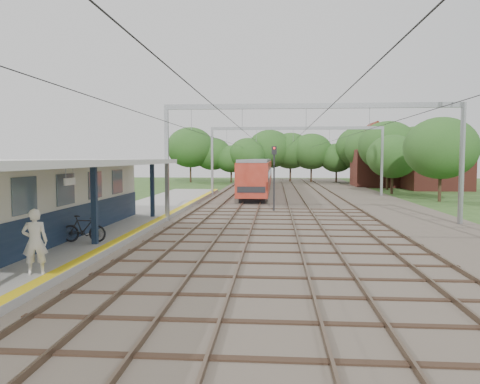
{
  "coord_description": "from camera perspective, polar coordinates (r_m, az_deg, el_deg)",
  "views": [
    {
      "loc": [
        1.45,
        -12.42,
        3.84
      ],
      "look_at": [
        -0.9,
        18.5,
        1.6
      ],
      "focal_mm": 35.0,
      "sensor_mm": 36.0,
      "label": 1
    }
  ],
  "objects": [
    {
      "name": "ground",
      "position": [
        13.08,
        -2.28,
        -12.96
      ],
      "size": [
        160.0,
        160.0,
        0.0
      ],
      "primitive_type": "plane",
      "color": "#2D4C1E",
      "rests_on": "ground"
    },
    {
      "name": "person",
      "position": [
        15.37,
        -23.73,
        -5.56
      ],
      "size": [
        0.86,
        0.72,
        1.99
      ],
      "primitive_type": "imported",
      "rotation": [
        0.0,
        0.0,
        3.54
      ],
      "color": "white",
      "rests_on": "platform"
    },
    {
      "name": "ballast_bed",
      "position": [
        42.66,
        7.75,
        -1.0
      ],
      "size": [
        18.0,
        90.0,
        0.1
      ],
      "primitive_type": "cube",
      "color": "#473D33",
      "rests_on": "ground"
    },
    {
      "name": "station_building",
      "position": [
        22.07,
        -23.59,
        -0.88
      ],
      "size": [
        3.41,
        18.0,
        3.4
      ],
      "color": "beige",
      "rests_on": "platform"
    },
    {
      "name": "yellow_stripe",
      "position": [
        27.48,
        -9.82,
        -3.22
      ],
      "size": [
        0.45,
        52.0,
        0.01
      ],
      "primitive_type": "cube",
      "color": "yellow",
      "rests_on": "platform"
    },
    {
      "name": "signal_post",
      "position": [
        33.29,
        4.17,
        2.75
      ],
      "size": [
        0.37,
        0.32,
        4.7
      ],
      "rotation": [
        0.0,
        0.0,
        0.32
      ],
      "color": "black",
      "rests_on": "ground"
    },
    {
      "name": "catenary_system",
      "position": [
        37.79,
        7.33,
        6.64
      ],
      "size": [
        17.22,
        88.0,
        7.0
      ],
      "color": "gray",
      "rests_on": "ground"
    },
    {
      "name": "platform",
      "position": [
        28.13,
        -14.28,
        -3.48
      ],
      "size": [
        5.0,
        52.0,
        0.35
      ],
      "primitive_type": "cube",
      "color": "gray",
      "rests_on": "ground"
    },
    {
      "name": "bicycle",
      "position": [
        20.55,
        -18.49,
        -4.28
      ],
      "size": [
        1.87,
        0.53,
        1.12
      ],
      "primitive_type": "imported",
      "rotation": [
        0.0,
        0.0,
        1.57
      ],
      "color": "black",
      "rests_on": "platform"
    },
    {
      "name": "train",
      "position": [
        54.97,
        2.31,
        2.24
      ],
      "size": [
        2.75,
        34.28,
        3.63
      ],
      "color": "black",
      "rests_on": "ballast_bed"
    },
    {
      "name": "tree_band",
      "position": [
        69.59,
        6.34,
        5.0
      ],
      "size": [
        31.72,
        30.88,
        8.82
      ],
      "color": "#382619",
      "rests_on": "ground"
    },
    {
      "name": "canopy",
      "position": [
        20.6,
        -22.29,
        3.27
      ],
      "size": [
        6.4,
        20.0,
        3.44
      ],
      "color": "#13233D",
      "rests_on": "platform"
    },
    {
      "name": "house_far",
      "position": [
        66.04,
        17.1,
        3.43
      ],
      "size": [
        8.0,
        6.12,
        8.66
      ],
      "color": "brown",
      "rests_on": "ground"
    },
    {
      "name": "house_near",
      "position": [
        61.61,
        22.88,
        3.02
      ],
      "size": [
        7.0,
        6.12,
        7.89
      ],
      "color": "brown",
      "rests_on": "ground"
    },
    {
      "name": "rail_tracks",
      "position": [
        42.58,
        4.39,
        -0.82
      ],
      "size": [
        11.8,
        88.0,
        0.15
      ],
      "color": "brown",
      "rests_on": "ballast_bed"
    }
  ]
}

